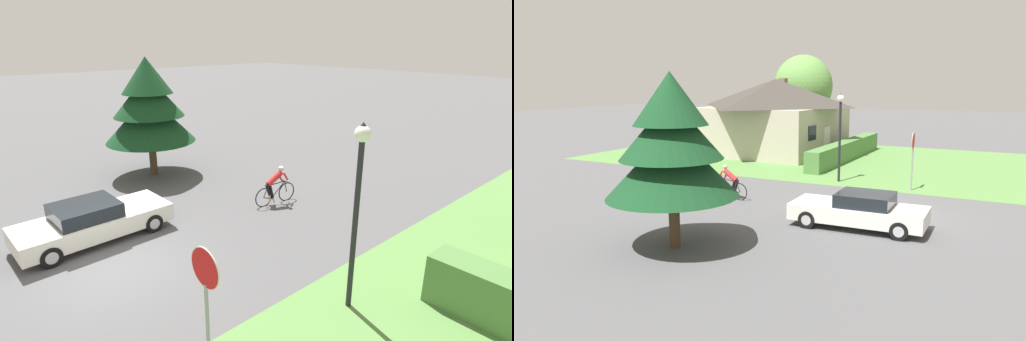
{
  "view_description": "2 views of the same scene",
  "coord_description": "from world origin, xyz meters",
  "views": [
    {
      "loc": [
        9.82,
        -3.32,
        6.02
      ],
      "look_at": [
        -1.3,
        6.35,
        1.14
      ],
      "focal_mm": 28.0,
      "sensor_mm": 36.0,
      "label": 1
    },
    {
      "loc": [
        -18.27,
        -4.6,
        5.04
      ],
      "look_at": [
        0.74,
        5.16,
        1.16
      ],
      "focal_mm": 35.0,
      "sensor_mm": 36.0,
      "label": 2
    }
  ],
  "objects": [
    {
      "name": "cyclist",
      "position": [
        -0.39,
        6.51,
        0.71
      ],
      "size": [
        0.44,
        1.83,
        1.47
      ],
      "rotation": [
        0.0,
        0.0,
        1.45
      ],
      "color": "black",
      "rests_on": "ground"
    },
    {
      "name": "ground_plane",
      "position": [
        0.0,
        0.0,
        0.0
      ],
      "size": [
        140.0,
        140.0,
        0.0
      ],
      "primitive_type": "plane",
      "color": "#515154"
    },
    {
      "name": "conifer_tall_near",
      "position": [
        -6.6,
        4.66,
        3.18
      ],
      "size": [
        3.97,
        3.97,
        5.3
      ],
      "color": "#4C3823",
      "rests_on": "ground"
    },
    {
      "name": "stop_sign",
      "position": [
        4.8,
        -0.1,
        1.95
      ],
      "size": [
        0.79,
        0.07,
        2.71
      ],
      "rotation": [
        0.0,
        0.0,
        3.19
      ],
      "color": "gray",
      "rests_on": "ground"
    },
    {
      "name": "sedan_left_lane",
      "position": [
        -2.05,
        0.26,
        0.61
      ],
      "size": [
        1.96,
        4.67,
        1.25
      ],
      "rotation": [
        0.0,
        0.0,
        1.6
      ],
      "color": "silver",
      "rests_on": "ground"
    },
    {
      "name": "street_lamp",
      "position": [
        5.23,
        3.57,
        2.98
      ],
      "size": [
        0.35,
        0.35,
        4.41
      ],
      "color": "black",
      "rests_on": "ground"
    }
  ]
}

